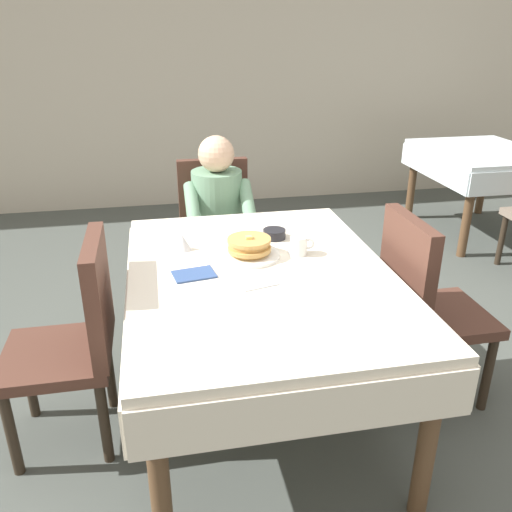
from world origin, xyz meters
The scene contains 17 objects.
ground_plane centered at (0.00, 0.00, 0.00)m, with size 14.00×14.00×0.00m, color #474C47.
back_wall centered at (0.00, 3.40, 1.60)m, with size 12.00×0.16×3.20m, color beige.
dining_table_main centered at (0.00, 0.00, 0.65)m, with size 1.12×1.52×0.74m.
chair_diner centered at (-0.05, 1.17, 0.53)m, with size 0.44×0.45×0.93m.
diner_person centered at (-0.05, 1.01, 0.67)m, with size 0.40×0.43×1.12m.
chair_left_side centered at (-0.77, 0.00, 0.53)m, with size 0.45×0.44×0.93m.
chair_right_side centered at (0.77, 0.00, 0.53)m, with size 0.45×0.44×0.93m.
plate_breakfast centered at (-0.02, 0.16, 0.75)m, with size 0.28×0.28×0.02m, color white.
breakfast_stack centered at (-0.02, 0.16, 0.79)m, with size 0.19×0.20×0.08m.
cup_coffee centered at (0.21, 0.14, 0.78)m, with size 0.11×0.08×0.08m.
bowl_butter centered at (0.14, 0.36, 0.76)m, with size 0.11×0.11×0.04m, color black.
syrup_pitcher centered at (-0.31, 0.30, 0.78)m, with size 0.08×0.08×0.07m.
fork_left_of_plate centered at (-0.21, 0.14, 0.74)m, with size 0.18×0.01×0.01m, color silver.
knife_right_of_plate centered at (0.17, 0.14, 0.74)m, with size 0.20×0.01×0.01m, color silver.
spoon_near_edge centered at (-0.03, -0.15, 0.74)m, with size 0.15×0.01×0.01m, color silver.
napkin_folded centered at (-0.28, 0.01, 0.74)m, with size 0.17×0.12×0.01m, color #334C7F.
background_table_far centered at (2.32, 1.99, 0.62)m, with size 0.92×1.12×0.74m.
Camera 1 is at (-0.41, -1.99, 1.69)m, focal length 37.24 mm.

